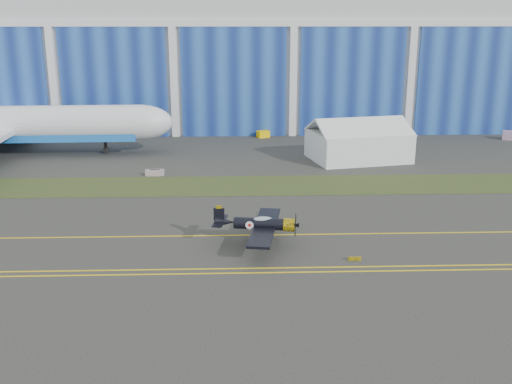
{
  "coord_description": "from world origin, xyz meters",
  "views": [
    {
      "loc": [
        11.15,
        -62.63,
        21.31
      ],
      "look_at": [
        13.42,
        1.26,
        2.79
      ],
      "focal_mm": 42.0,
      "sensor_mm": 36.0,
      "label": 1
    }
  ],
  "objects_px": {
    "warbird": "(259,224)",
    "tent": "(359,138)",
    "shipping_container": "(115,133)",
    "tug": "(263,134)"
  },
  "relations": [
    {
      "from": "tent",
      "to": "tug",
      "type": "bearing_deg",
      "value": 114.79
    },
    {
      "from": "warbird",
      "to": "tug",
      "type": "height_order",
      "value": "warbird"
    },
    {
      "from": "tent",
      "to": "tug",
      "type": "height_order",
      "value": "tent"
    },
    {
      "from": "shipping_container",
      "to": "tug",
      "type": "relative_size",
      "value": 2.49
    },
    {
      "from": "tent",
      "to": "shipping_container",
      "type": "distance_m",
      "value": 45.3
    },
    {
      "from": "warbird",
      "to": "tent",
      "type": "relative_size",
      "value": 0.77
    },
    {
      "from": "warbird",
      "to": "shipping_container",
      "type": "distance_m",
      "value": 59.91
    },
    {
      "from": "tent",
      "to": "shipping_container",
      "type": "relative_size",
      "value": 3.01
    },
    {
      "from": "tent",
      "to": "shipping_container",
      "type": "height_order",
      "value": "tent"
    },
    {
      "from": "warbird",
      "to": "tent",
      "type": "distance_m",
      "value": 40.28
    }
  ]
}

